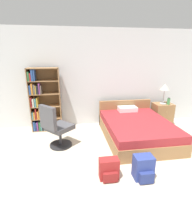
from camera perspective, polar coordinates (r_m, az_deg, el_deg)
ground_plane at (r=2.63m, az=15.67°, el=-29.90°), size 14.00×14.00×0.00m
wall_back at (r=4.91m, az=1.42°, el=10.80°), size 9.00×0.06×2.60m
bookshelf at (r=4.73m, az=-17.31°, el=3.29°), size 0.76×0.33×1.63m
bed at (r=4.37m, az=12.84°, el=-5.12°), size 1.48×1.99×0.71m
office_chair at (r=3.80m, az=-12.86°, el=-5.11°), size 0.72×0.72×0.98m
nightstand at (r=5.41m, az=20.77°, el=-0.52°), size 0.52×0.44×0.61m
table_lamp at (r=5.20m, az=21.55°, el=7.33°), size 0.26×0.26×0.57m
water_bottle at (r=5.26m, az=22.61°, el=3.26°), size 0.08×0.08×0.19m
backpack_blue at (r=3.06m, az=15.24°, el=-17.28°), size 0.31×0.30×0.40m
backpack_red at (r=2.98m, az=4.28°, el=-18.21°), size 0.31×0.24×0.35m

